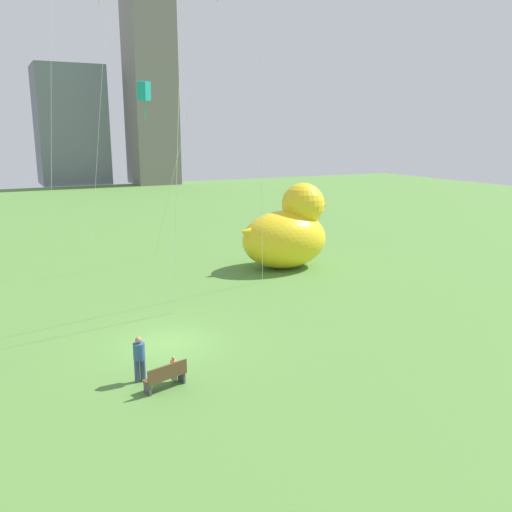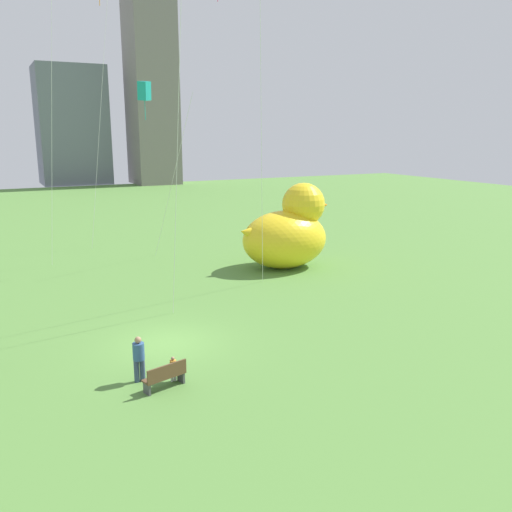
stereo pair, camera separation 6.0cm
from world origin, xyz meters
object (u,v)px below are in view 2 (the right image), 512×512
object	(u,v)px
kite_teal	(145,92)
person_child	(173,368)
park_bench	(165,376)
giant_inflatable_duck	(288,232)
person_adult	(139,357)

from	to	relation	value
kite_teal	person_child	bearing A→B (deg)	-103.78
kite_teal	park_bench	bearing A→B (deg)	-104.75
giant_inflatable_duck	person_child	bearing A→B (deg)	-133.60
person_adult	kite_teal	distance (m)	19.60
park_bench	person_child	bearing A→B (deg)	46.12
person_child	kite_teal	size ratio (longest dim) A/B	0.08
giant_inflatable_duck	kite_teal	world-z (taller)	kite_teal
person_child	kite_teal	bearing A→B (deg)	76.22
person_child	kite_teal	xyz separation A→B (m)	(4.08, 16.65, 10.28)
person_adult	kite_teal	size ratio (longest dim) A/B	0.14
giant_inflatable_duck	kite_teal	xyz separation A→B (m)	(-7.58, 4.40, 8.51)
park_bench	giant_inflatable_duck	bearing A→B (deg)	46.39
park_bench	kite_teal	distance (m)	20.45
park_bench	kite_teal	xyz separation A→B (m)	(4.50, 17.08, 10.31)
person_child	giant_inflatable_duck	xyz separation A→B (m)	(11.66, 12.25, 1.77)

